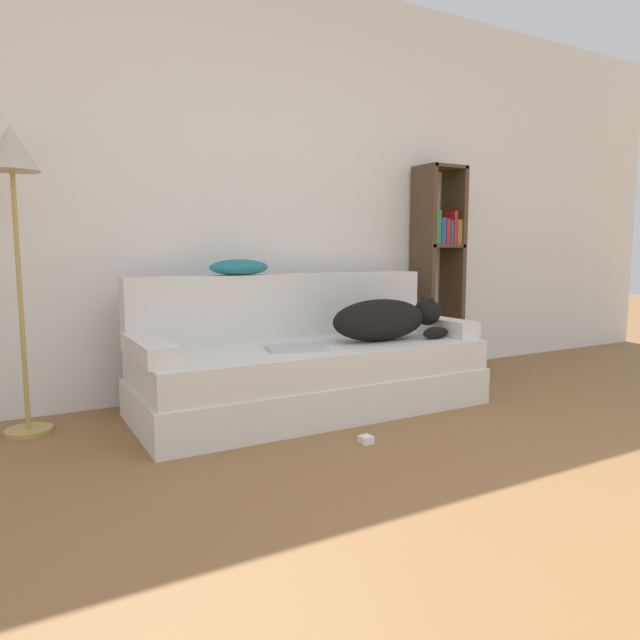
# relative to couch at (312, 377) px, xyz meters

# --- Properties ---
(wall_back) EXTENTS (7.72, 0.06, 2.70)m
(wall_back) POSITION_rel_couch_xyz_m (0.14, 0.65, 1.16)
(wall_back) COLOR white
(wall_back) RESTS_ON ground_plane
(couch) EXTENTS (2.01, 0.83, 0.39)m
(couch) POSITION_rel_couch_xyz_m (0.00, 0.00, 0.00)
(couch) COLOR silver
(couch) RESTS_ON ground_plane
(couch_backrest) EXTENTS (1.97, 0.15, 0.39)m
(couch_backrest) POSITION_rel_couch_xyz_m (0.00, 0.34, 0.39)
(couch_backrest) COLOR silver
(couch_backrest) RESTS_ON couch
(couch_arm_left) EXTENTS (0.15, 0.64, 0.10)m
(couch_arm_left) POSITION_rel_couch_xyz_m (-0.93, -0.01, 0.25)
(couch_arm_left) COLOR silver
(couch_arm_left) RESTS_ON couch
(couch_arm_right) EXTENTS (0.15, 0.64, 0.10)m
(couch_arm_right) POSITION_rel_couch_xyz_m (0.93, -0.01, 0.25)
(couch_arm_right) COLOR silver
(couch_arm_right) RESTS_ON couch
(dog) EXTENTS (0.77, 0.27, 0.25)m
(dog) POSITION_rel_couch_xyz_m (0.46, -0.09, 0.32)
(dog) COLOR black
(dog) RESTS_ON couch
(laptop) EXTENTS (0.35, 0.27, 0.02)m
(laptop) POSITION_rel_couch_xyz_m (-0.16, -0.12, 0.21)
(laptop) COLOR #B7B7BC
(laptop) RESTS_ON couch
(throw_pillow) EXTENTS (0.37, 0.19, 0.09)m
(throw_pillow) POSITION_rel_couch_xyz_m (-0.31, 0.33, 0.63)
(throw_pillow) COLOR teal
(throw_pillow) RESTS_ON couch_backrest
(bookshelf) EXTENTS (0.33, 0.26, 1.54)m
(bookshelf) POSITION_rel_couch_xyz_m (1.34, 0.47, 0.69)
(bookshelf) COLOR #4C3823
(bookshelf) RESTS_ON ground_plane
(floor_lamp) EXTENTS (0.25, 0.25, 1.52)m
(floor_lamp) POSITION_rel_couch_xyz_m (-1.47, 0.32, 1.08)
(floor_lamp) COLOR tan
(floor_lamp) RESTS_ON ground_plane
(power_adapter) EXTENTS (0.06, 0.06, 0.04)m
(power_adapter) POSITION_rel_couch_xyz_m (-0.06, -0.65, -0.17)
(power_adapter) COLOR white
(power_adapter) RESTS_ON ground_plane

